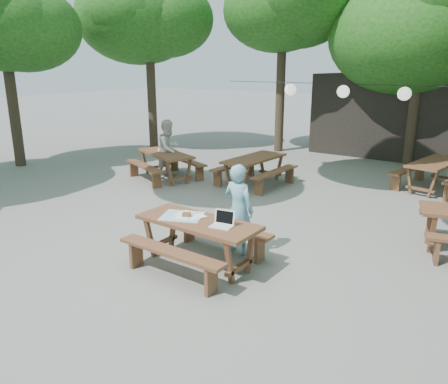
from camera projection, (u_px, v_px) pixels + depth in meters
ground at (219, 246)px, 7.78m from camera, size 80.00×80.00×0.00m
pavilion at (408, 115)px, 15.28m from camera, size 6.00×3.00×2.80m
main_picnic_table at (198, 242)px, 6.96m from camera, size 2.00×1.58×0.75m
picnic_table_nw at (166, 165)px, 12.25m from camera, size 2.33×2.14×0.75m
picnic_table_far_w at (254, 171)px, 11.63m from camera, size 1.66×2.03×0.75m
picnic_table_far_e at (434, 175)px, 11.14m from camera, size 1.87×2.13×0.75m
woman at (239, 209)px, 7.32m from camera, size 0.58×0.40×1.55m
second_person at (169, 149)px, 12.36m from camera, size 0.65×0.82×1.64m
laptop at (223, 222)px, 6.61m from camera, size 0.37×0.32×0.24m
tabletop_clutter at (183, 216)px, 7.04m from camera, size 0.82×0.77×0.08m
paper_lanterns at (344, 91)px, 11.88m from camera, size 9.00×0.34×0.38m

